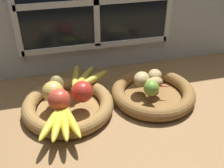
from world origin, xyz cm
name	(u,v)px	position (x,y,z in cm)	size (l,w,h in cm)	color
ground_plane	(113,108)	(0.00, 0.00, -1.50)	(140.00, 90.00, 3.00)	olive
back_wall	(95,8)	(0.00, 29.77, 27.88)	(140.00, 4.60, 55.00)	silver
fruit_bowl_left	(68,105)	(-16.65, 0.63, 2.34)	(33.19, 33.19, 5.03)	olive
fruit_bowl_right	(153,93)	(16.22, 0.63, 2.34)	(32.33, 32.33, 5.03)	brown
apple_golden_left	(53,92)	(-21.32, 1.13, 8.83)	(7.59, 7.59, 7.59)	#DBB756
apple_red_front	(59,100)	(-19.57, -4.08, 8.84)	(7.61, 7.61, 7.61)	#CC422D
apple_red_right	(82,92)	(-11.40, -1.34, 8.88)	(7.69, 7.69, 7.69)	red
pear_brown	(57,85)	(-19.77, 4.70, 8.93)	(5.33, 5.50, 7.79)	olive
banana_bunch_front	(61,121)	(-19.87, -11.91, 6.36)	(14.26, 19.01, 2.65)	yellow
banana_bunch_back	(83,79)	(-9.24, 11.01, 6.40)	(17.00, 19.13, 2.73)	gold
potato_oblong	(141,79)	(12.23, 3.73, 7.53)	(7.07, 5.86, 5.00)	tan
potato_back	(155,75)	(18.44, 5.51, 7.17)	(6.01, 5.37, 4.28)	tan
potato_large	(154,83)	(16.22, 0.63, 7.06)	(7.23, 4.56, 4.05)	tan
lime_near	(151,88)	(13.36, -3.67, 7.83)	(5.60, 5.60, 5.60)	#6B9E33
chili_pepper	(157,85)	(17.16, 0.08, 6.05)	(2.04, 2.04, 11.15)	red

